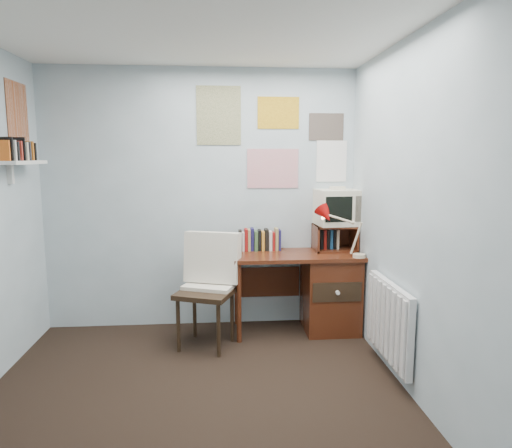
{
  "coord_description": "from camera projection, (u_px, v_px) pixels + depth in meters",
  "views": [
    {
      "loc": [
        0.16,
        -2.69,
        1.67
      ],
      "look_at": [
        0.48,
        1.04,
        1.11
      ],
      "focal_mm": 32.0,
      "sensor_mm": 36.0,
      "label": 1
    }
  ],
  "objects": [
    {
      "name": "ground",
      "position": [
        195.0,
        422.0,
        2.89
      ],
      "size": [
        3.5,
        3.5,
        0.0
      ],
      "primitive_type": "plane",
      "color": "black",
      "rests_on": "ground"
    },
    {
      "name": "back_wall",
      "position": [
        201.0,
        200.0,
        4.43
      ],
      "size": [
        3.0,
        0.02,
        2.5
      ],
      "primitive_type": "cube",
      "color": "silver",
      "rests_on": "ground"
    },
    {
      "name": "right_wall",
      "position": [
        434.0,
        224.0,
        2.83
      ],
      "size": [
        0.02,
        3.5,
        2.5
      ],
      "primitive_type": "cube",
      "color": "silver",
      "rests_on": "ground"
    },
    {
      "name": "ceiling",
      "position": [
        186.0,
        4.0,
        2.52
      ],
      "size": [
        3.0,
        3.5,
        0.02
      ],
      "primitive_type": "cube",
      "color": "white",
      "rests_on": "back_wall"
    },
    {
      "name": "desk",
      "position": [
        324.0,
        289.0,
        4.38
      ],
      "size": [
        1.2,
        0.55,
        0.76
      ],
      "color": "#562513",
      "rests_on": "ground"
    },
    {
      "name": "desk_chair",
      "position": [
        205.0,
        293.0,
        3.98
      ],
      "size": [
        0.63,
        0.62,
        0.97
      ],
      "primitive_type": "cube",
      "rotation": [
        0.0,
        0.0,
        -0.36
      ],
      "color": "black",
      "rests_on": "ground"
    },
    {
      "name": "desk_lamp",
      "position": [
        360.0,
        235.0,
        4.1
      ],
      "size": [
        0.3,
        0.26,
        0.42
      ],
      "primitive_type": "cube",
      "rotation": [
        0.0,
        0.0,
        0.04
      ],
      "color": "#B10C0B",
      "rests_on": "desk"
    },
    {
      "name": "tv_riser",
      "position": [
        335.0,
        238.0,
        4.43
      ],
      "size": [
        0.4,
        0.3,
        0.25
      ],
      "primitive_type": "cube",
      "color": "#562513",
      "rests_on": "desk"
    },
    {
      "name": "crt_tv",
      "position": [
        337.0,
        206.0,
        4.4
      ],
      "size": [
        0.42,
        0.4,
        0.37
      ],
      "primitive_type": "cube",
      "rotation": [
        0.0,
        0.0,
        0.09
      ],
      "color": "beige",
      "rests_on": "tv_riser"
    },
    {
      "name": "book_row",
      "position": [
        269.0,
        239.0,
        4.45
      ],
      "size": [
        0.6,
        0.14,
        0.22
      ],
      "primitive_type": "cube",
      "color": "#562513",
      "rests_on": "desk"
    },
    {
      "name": "radiator",
      "position": [
        389.0,
        321.0,
        3.49
      ],
      "size": [
        0.09,
        0.8,
        0.6
      ],
      "primitive_type": "cube",
      "color": "white",
      "rests_on": "right_wall"
    },
    {
      "name": "wall_shelf",
      "position": [
        20.0,
        162.0,
        3.62
      ],
      "size": [
        0.2,
        0.62,
        0.24
      ],
      "primitive_type": "cube",
      "color": "white",
      "rests_on": "left_wall"
    },
    {
      "name": "posters_back",
      "position": [
        273.0,
        137.0,
        4.39
      ],
      "size": [
        1.2,
        0.01,
        0.9
      ],
      "primitive_type": "cube",
      "color": "white",
      "rests_on": "back_wall"
    },
    {
      "name": "posters_left",
      "position": [
        4.0,
        113.0,
        3.55
      ],
      "size": [
        0.01,
        0.7,
        0.6
      ],
      "primitive_type": "cube",
      "color": "white",
      "rests_on": "left_wall"
    }
  ]
}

